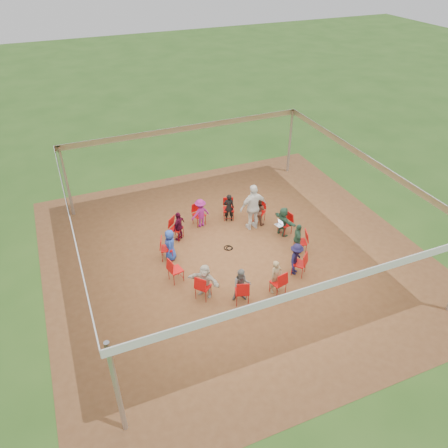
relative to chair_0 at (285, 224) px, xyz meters
name	(u,v)px	position (x,y,z in m)	size (l,w,h in m)	color
ground	(234,255)	(-2.32, -0.49, -0.45)	(80.00, 80.00, 0.00)	#2D551A
dirt_patch	(234,255)	(-2.32, -0.49, -0.44)	(13.00, 13.00, 0.00)	brown
tent	(235,199)	(-2.32, -0.49, 1.92)	(10.33, 10.33, 3.00)	#B2B2B7
chair_0	(285,224)	(0.00, 0.00, 0.00)	(0.42, 0.44, 0.90)	red
chair_1	(259,212)	(-0.56, 1.10, 0.00)	(0.42, 0.44, 0.90)	red
chair_2	(228,209)	(-1.59, 1.77, 0.00)	(0.42, 0.44, 0.90)	red
chair_3	(199,215)	(-2.82, 1.83, 0.00)	(0.42, 0.44, 0.90)	red
chair_4	(176,229)	(-3.91, 1.27, 0.00)	(0.42, 0.44, 0.90)	red
chair_5	(167,248)	(-4.58, 0.24, 0.00)	(0.42, 0.44, 0.90)	red
chair_6	(176,270)	(-4.65, -0.98, 0.00)	(0.42, 0.44, 0.90)	red
chair_7	(203,287)	(-4.09, -2.08, 0.00)	(0.42, 0.44, 0.90)	red
chair_8	(242,291)	(-3.06, -2.75, 0.00)	(0.42, 0.44, 0.90)	red
chair_9	(278,282)	(-1.83, -2.82, 0.00)	(0.42, 0.44, 0.90)	red
chair_10	(299,264)	(-0.74, -2.26, 0.00)	(0.42, 0.44, 0.90)	red
chair_11	(300,242)	(-0.07, -1.23, 0.00)	(0.42, 0.44, 0.90)	red
person_seated_0	(283,221)	(-0.12, -0.02, 0.15)	(1.10, 0.41, 1.19)	#2A523D
person_seated_1	(258,211)	(-0.65, 1.02, 0.15)	(0.58, 0.33, 1.19)	brown
person_seated_2	(229,208)	(-1.63, 1.65, 0.15)	(0.43, 0.28, 1.19)	black
person_seated_3	(200,213)	(-2.79, 1.71, 0.15)	(0.77, 0.38, 1.19)	#86186D
person_seated_4	(179,226)	(-3.83, 1.19, 0.15)	(0.70, 0.36, 1.19)	#460A22
person_seated_5	(170,245)	(-4.47, 0.21, 0.15)	(0.58, 0.33, 1.19)	#2446AF
person_seated_6	(205,281)	(-4.00, -2.00, 0.15)	(1.10, 0.41, 1.19)	beige
person_seated_7	(242,285)	(-3.02, -2.64, 0.15)	(0.58, 0.33, 1.19)	slate
person_seated_8	(276,277)	(-1.86, -2.70, 0.15)	(0.43, 0.28, 1.19)	#968058
person_seated_9	(296,259)	(-0.82, -2.17, 0.15)	(0.77, 0.38, 1.19)	#171338
person_seated_10	(298,239)	(-0.18, -1.19, 0.15)	(0.70, 0.36, 1.19)	#2A523D
standing_person	(253,207)	(-0.97, 0.81, 0.51)	(1.11, 0.57, 1.90)	silver
cable_coil	(229,248)	(-2.36, -0.05, -0.43)	(0.34, 0.34, 0.03)	black
laptop	(280,224)	(-0.28, -0.06, 0.11)	(0.29, 0.34, 0.20)	#B7B7BC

